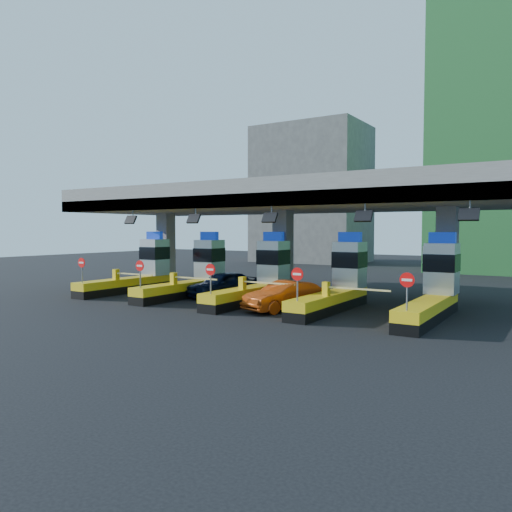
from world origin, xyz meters
The scene contains 10 objects.
ground centered at (0.00, 0.00, 0.00)m, with size 120.00×120.00×0.00m, color black.
toll_canopy centered at (0.00, 2.87, 6.13)m, with size 28.00×12.09×7.00m.
toll_lane_far_left centered at (-10.00, 0.28, 1.40)m, with size 4.43×8.00×4.16m.
toll_lane_left centered at (-5.00, 0.28, 1.40)m, with size 4.43×8.00×4.16m.
toll_lane_center centered at (0.00, 0.28, 1.40)m, with size 4.43×8.00×4.16m.
toll_lane_right centered at (5.00, 0.28, 1.40)m, with size 4.43×8.00×4.16m.
toll_lane_far_right centered at (10.00, 0.28, 1.40)m, with size 4.43×8.00×4.16m.
bg_building_concrete centered at (-14.00, 36.00, 9.00)m, with size 14.00×10.00×18.00m, color #4C4C49.
van centered at (-3.01, 0.59, 0.83)m, with size 1.95×4.86×1.65m, color black.
red_car centered at (2.84, -1.86, 0.78)m, with size 1.65×4.73×1.56m, color #97330B.
Camera 1 is at (15.53, -24.88, 4.27)m, focal length 35.00 mm.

